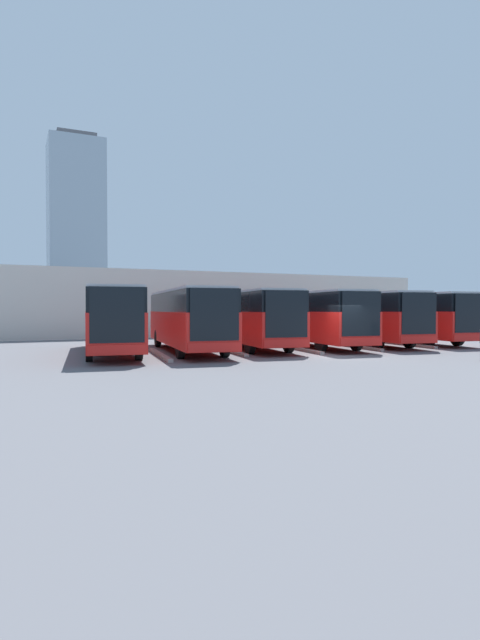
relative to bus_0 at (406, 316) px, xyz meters
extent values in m
plane|color=#5B5B60|center=(10.01, 6.21, -1.85)|extent=(600.00, 600.00, 0.00)
cube|color=red|center=(0.00, -0.02, -0.55)|extent=(3.91, 12.16, 1.70)
cube|color=black|center=(0.00, -0.02, 0.82)|extent=(3.85, 11.98, 1.04)
cube|color=black|center=(0.75, 5.93, 0.22)|extent=(2.13, 0.31, 2.24)
cube|color=red|center=(0.75, 5.93, -1.18)|extent=(2.30, 0.35, 0.40)
cube|color=silver|center=(0.00, -0.02, 1.41)|extent=(3.75, 11.68, 0.12)
cylinder|color=black|center=(-0.60, 3.79, -1.33)|extent=(0.43, 1.07, 1.04)
cylinder|color=black|center=(1.52, 3.53, -1.33)|extent=(0.43, 1.07, 1.04)
cylinder|color=black|center=(-1.52, -3.56, -1.33)|extent=(0.43, 1.07, 1.04)
cylinder|color=black|center=(0.59, -3.83, -1.33)|extent=(0.43, 1.07, 1.04)
cube|color=#9E9E99|center=(2.00, 1.78, -1.77)|extent=(1.05, 6.46, 0.15)
cube|color=red|center=(4.00, 0.12, -0.55)|extent=(3.91, 12.16, 1.70)
cube|color=black|center=(4.00, 0.12, 0.82)|extent=(3.85, 11.98, 1.04)
cube|color=black|center=(4.75, 6.06, 0.22)|extent=(2.13, 0.31, 2.24)
cube|color=red|center=(4.75, 6.07, -1.18)|extent=(2.30, 0.35, 0.40)
cube|color=silver|center=(4.00, 0.12, 1.41)|extent=(3.75, 11.68, 0.12)
cylinder|color=black|center=(3.41, 3.93, -1.33)|extent=(0.43, 1.07, 1.04)
cylinder|color=black|center=(5.53, 3.66, -1.33)|extent=(0.43, 1.07, 1.04)
cylinder|color=black|center=(2.48, -3.43, -1.33)|extent=(0.43, 1.07, 1.04)
cylinder|color=black|center=(4.60, -3.69, -1.33)|extent=(0.43, 1.07, 1.04)
cube|color=#9E9E99|center=(6.01, 1.91, -1.77)|extent=(1.05, 6.46, 0.15)
cube|color=red|center=(8.01, 0.35, -0.55)|extent=(3.91, 12.16, 1.70)
cube|color=black|center=(8.01, 0.35, 0.82)|extent=(3.85, 11.98, 1.04)
cube|color=black|center=(8.76, 6.29, 0.22)|extent=(2.13, 0.31, 2.24)
cube|color=red|center=(8.76, 6.30, -1.18)|extent=(2.30, 0.35, 0.40)
cube|color=silver|center=(8.01, 0.35, 1.41)|extent=(3.75, 11.68, 0.12)
cylinder|color=black|center=(7.41, 4.16, -1.33)|extent=(0.43, 1.07, 1.04)
cylinder|color=black|center=(9.53, 3.89, -1.33)|extent=(0.43, 1.07, 1.04)
cylinder|color=black|center=(6.49, -3.19, -1.33)|extent=(0.43, 1.07, 1.04)
cylinder|color=black|center=(8.61, -3.46, -1.33)|extent=(0.43, 1.07, 1.04)
cube|color=#9E9E99|center=(10.01, 2.14, -1.77)|extent=(1.05, 6.46, 0.15)
cube|color=red|center=(12.02, -0.11, -0.55)|extent=(3.91, 12.16, 1.70)
cube|color=black|center=(12.02, -0.11, 0.82)|extent=(3.85, 11.98, 1.04)
cube|color=black|center=(12.77, 5.84, 0.22)|extent=(2.13, 0.31, 2.24)
cube|color=red|center=(12.77, 5.84, -1.18)|extent=(2.30, 0.35, 0.40)
cube|color=silver|center=(12.02, -0.11, 1.41)|extent=(3.75, 11.68, 0.12)
cylinder|color=black|center=(11.42, 3.70, -1.33)|extent=(0.43, 1.07, 1.04)
cylinder|color=black|center=(13.54, 3.44, -1.33)|extent=(0.43, 1.07, 1.04)
cylinder|color=black|center=(10.49, -3.65, -1.33)|extent=(0.43, 1.07, 1.04)
cylinder|color=black|center=(12.61, -3.92, -1.33)|extent=(0.43, 1.07, 1.04)
cube|color=#9E9E99|center=(14.02, 1.69, -1.77)|extent=(1.05, 6.46, 0.15)
cube|color=red|center=(16.02, 0.78, -0.55)|extent=(3.91, 12.16, 1.70)
cube|color=black|center=(16.02, 0.78, 0.82)|extent=(3.85, 11.98, 1.04)
cube|color=black|center=(16.77, 6.73, 0.22)|extent=(2.13, 0.31, 2.24)
cube|color=red|center=(16.77, 6.73, -1.18)|extent=(2.30, 0.35, 0.40)
cube|color=silver|center=(16.02, 0.78, 1.41)|extent=(3.75, 11.68, 0.12)
cylinder|color=black|center=(15.43, 4.59, -1.33)|extent=(0.43, 1.07, 1.04)
cylinder|color=black|center=(17.54, 4.33, -1.33)|extent=(0.43, 1.07, 1.04)
cylinder|color=black|center=(14.50, -2.76, -1.33)|extent=(0.43, 1.07, 1.04)
cylinder|color=black|center=(16.62, -3.03, -1.33)|extent=(0.43, 1.07, 1.04)
cube|color=#9E9E99|center=(18.03, 2.58, -1.77)|extent=(1.05, 6.46, 0.15)
cube|color=red|center=(20.03, 0.38, -0.55)|extent=(3.91, 12.16, 1.70)
cube|color=black|center=(20.03, 0.38, 0.82)|extent=(3.85, 11.98, 1.04)
cube|color=black|center=(20.78, 6.33, 0.22)|extent=(2.13, 0.31, 2.24)
cube|color=red|center=(20.78, 6.33, -1.18)|extent=(2.30, 0.35, 0.40)
cube|color=silver|center=(20.03, 0.38, 1.41)|extent=(3.75, 11.68, 0.12)
cylinder|color=black|center=(19.43, 4.19, -1.33)|extent=(0.43, 1.07, 1.04)
cylinder|color=black|center=(21.55, 3.93, -1.33)|extent=(0.43, 1.07, 1.04)
cylinder|color=black|center=(18.51, -3.16, -1.33)|extent=(0.43, 1.07, 1.04)
cylinder|color=black|center=(20.63, -3.43, -1.33)|extent=(0.43, 1.07, 1.04)
cube|color=beige|center=(10.01, -17.04, 0.89)|extent=(44.03, 8.64, 5.47)
cube|color=silver|center=(10.01, -22.86, 3.37)|extent=(44.03, 3.00, 0.24)
cylinder|color=slate|center=(-5.40, -23.96, 0.76)|extent=(0.20, 0.20, 5.22)
cylinder|color=slate|center=(25.42, -23.96, 0.76)|extent=(0.20, 0.20, 5.22)
cube|color=#93A8B7|center=(1.29, -185.59, 33.01)|extent=(21.35, 21.35, 69.72)
cube|color=#4C4C51|center=(1.29, -185.59, 69.08)|extent=(14.95, 14.95, 2.40)
camera|label=1|loc=(24.52, 26.39, 0.46)|focal=28.00mm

